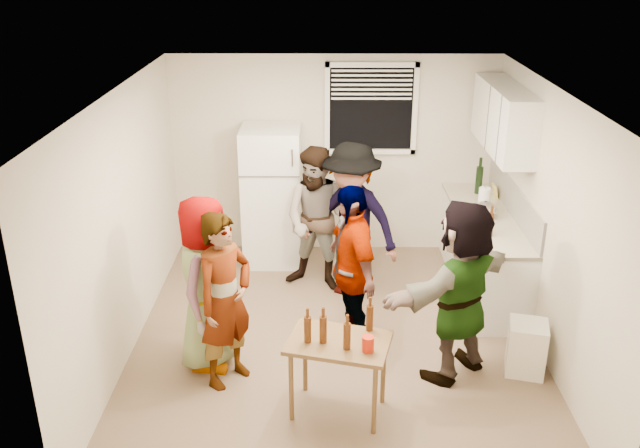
{
  "coord_description": "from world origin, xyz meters",
  "views": [
    {
      "loc": [
        -0.12,
        -5.86,
        3.71
      ],
      "look_at": [
        -0.15,
        0.27,
        1.15
      ],
      "focal_mm": 38.0,
      "sensor_mm": 36.0,
      "label": 1
    }
  ],
  "objects_px": {
    "wine_bottle": "(478,193)",
    "beer_bottle_table": "(323,342)",
    "blue_cup": "(481,235)",
    "serving_table": "(338,410)",
    "kettle": "(484,218)",
    "trash_bin": "(526,348)",
    "guest_black": "(349,345)",
    "guest_back_right": "(350,293)",
    "guest_grey": "(211,360)",
    "beer_bottle_counter": "(489,236)",
    "red_cup": "(368,351)",
    "guest_back_left": "(319,286)",
    "guest_stripe": "(230,378)",
    "guest_orange": "(453,371)",
    "refrigerator": "(272,196)"
  },
  "relations": [
    {
      "from": "red_cup",
      "to": "guest_back_left",
      "type": "relative_size",
      "value": 0.08
    },
    {
      "from": "blue_cup",
      "to": "serving_table",
      "type": "height_order",
      "value": "blue_cup"
    },
    {
      "from": "guest_orange",
      "to": "guest_stripe",
      "type": "bearing_deg",
      "value": -37.23
    },
    {
      "from": "guest_grey",
      "to": "guest_back_left",
      "type": "relative_size",
      "value": 1.0
    },
    {
      "from": "beer_bottle_table",
      "to": "guest_stripe",
      "type": "bearing_deg",
      "value": 150.97
    },
    {
      "from": "blue_cup",
      "to": "guest_black",
      "type": "bearing_deg",
      "value": -153.87
    },
    {
      "from": "red_cup",
      "to": "guest_stripe",
      "type": "height_order",
      "value": "red_cup"
    },
    {
      "from": "blue_cup",
      "to": "trash_bin",
      "type": "height_order",
      "value": "blue_cup"
    },
    {
      "from": "guest_back_right",
      "to": "guest_black",
      "type": "distance_m",
      "value": 1.09
    },
    {
      "from": "serving_table",
      "to": "guest_back_left",
      "type": "height_order",
      "value": "serving_table"
    },
    {
      "from": "red_cup",
      "to": "guest_back_left",
      "type": "height_order",
      "value": "red_cup"
    },
    {
      "from": "guest_grey",
      "to": "blue_cup",
      "type": "bearing_deg",
      "value": -59.19
    },
    {
      "from": "wine_bottle",
      "to": "beer_bottle_table",
      "type": "height_order",
      "value": "wine_bottle"
    },
    {
      "from": "trash_bin",
      "to": "guest_black",
      "type": "distance_m",
      "value": 1.69
    },
    {
      "from": "kettle",
      "to": "guest_grey",
      "type": "bearing_deg",
      "value": -143.37
    },
    {
      "from": "beer_bottle_counter",
      "to": "red_cup",
      "type": "height_order",
      "value": "beer_bottle_counter"
    },
    {
      "from": "refrigerator",
      "to": "kettle",
      "type": "relative_size",
      "value": 6.53
    },
    {
      "from": "guest_back_left",
      "to": "beer_bottle_table",
      "type": "bearing_deg",
      "value": -69.73
    },
    {
      "from": "beer_bottle_table",
      "to": "guest_stripe",
      "type": "relative_size",
      "value": 0.14
    },
    {
      "from": "guest_black",
      "to": "guest_stripe",
      "type": "bearing_deg",
      "value": -81.38
    },
    {
      "from": "guest_grey",
      "to": "guest_back_right",
      "type": "height_order",
      "value": "guest_back_right"
    },
    {
      "from": "guest_grey",
      "to": "guest_orange",
      "type": "distance_m",
      "value": 2.3
    },
    {
      "from": "kettle",
      "to": "wine_bottle",
      "type": "distance_m",
      "value": 0.82
    },
    {
      "from": "kettle",
      "to": "wine_bottle",
      "type": "bearing_deg",
      "value": 93.03
    },
    {
      "from": "guest_black",
      "to": "guest_orange",
      "type": "height_order",
      "value": "guest_orange"
    },
    {
      "from": "refrigerator",
      "to": "serving_table",
      "type": "relative_size",
      "value": 2.06
    },
    {
      "from": "beer_bottle_table",
      "to": "guest_grey",
      "type": "relative_size",
      "value": 0.14
    },
    {
      "from": "refrigerator",
      "to": "guest_stripe",
      "type": "relative_size",
      "value": 1.04
    },
    {
      "from": "beer_bottle_table",
      "to": "guest_grey",
      "type": "height_order",
      "value": "beer_bottle_table"
    },
    {
      "from": "kettle",
      "to": "beer_bottle_counter",
      "type": "height_order",
      "value": "beer_bottle_counter"
    },
    {
      "from": "guest_grey",
      "to": "kettle",
      "type": "bearing_deg",
      "value": -52.05
    },
    {
      "from": "guest_grey",
      "to": "beer_bottle_counter",
      "type": "bearing_deg",
      "value": -59.84
    },
    {
      "from": "blue_cup",
      "to": "wine_bottle",
      "type": "bearing_deg",
      "value": 79.75
    },
    {
      "from": "blue_cup",
      "to": "guest_black",
      "type": "distance_m",
      "value": 1.78
    },
    {
      "from": "wine_bottle",
      "to": "red_cup",
      "type": "distance_m",
      "value": 3.48
    },
    {
      "from": "guest_grey",
      "to": "guest_back_right",
      "type": "xyz_separation_m",
      "value": [
        1.38,
        1.37,
        0.0
      ]
    },
    {
      "from": "blue_cup",
      "to": "guest_stripe",
      "type": "height_order",
      "value": "blue_cup"
    },
    {
      "from": "kettle",
      "to": "guest_back_right",
      "type": "height_order",
      "value": "kettle"
    },
    {
      "from": "guest_grey",
      "to": "guest_black",
      "type": "distance_m",
      "value": 1.37
    },
    {
      "from": "beer_bottle_counter",
      "to": "guest_grey",
      "type": "bearing_deg",
      "value": -161.18
    },
    {
      "from": "guest_back_left",
      "to": "trash_bin",
      "type": "bearing_deg",
      "value": -22.05
    },
    {
      "from": "kettle",
      "to": "trash_bin",
      "type": "bearing_deg",
      "value": -76.05
    },
    {
      "from": "guest_grey",
      "to": "guest_back_right",
      "type": "relative_size",
      "value": 0.94
    },
    {
      "from": "trash_bin",
      "to": "guest_stripe",
      "type": "relative_size",
      "value": 0.31
    },
    {
      "from": "wine_bottle",
      "to": "guest_stripe",
      "type": "xyz_separation_m",
      "value": [
        -2.73,
        -2.53,
        -0.9
      ]
    },
    {
      "from": "blue_cup",
      "to": "guest_grey",
      "type": "relative_size",
      "value": 0.06
    },
    {
      "from": "kettle",
      "to": "guest_back_left",
      "type": "height_order",
      "value": "kettle"
    },
    {
      "from": "red_cup",
      "to": "guest_black",
      "type": "bearing_deg",
      "value": 94.73
    },
    {
      "from": "guest_back_right",
      "to": "serving_table",
      "type": "bearing_deg",
      "value": -63.9
    },
    {
      "from": "beer_bottle_counter",
      "to": "trash_bin",
      "type": "xyz_separation_m",
      "value": [
        0.16,
        -1.1,
        -0.65
      ]
    }
  ]
}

